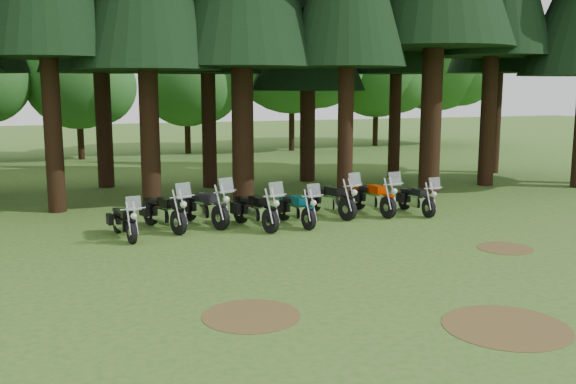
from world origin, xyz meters
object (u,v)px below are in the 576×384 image
(motorcycle_1, at_px, (164,213))
(motorcycle_4, at_px, (296,210))
(motorcycle_5, at_px, (330,200))
(motorcycle_7, at_px, (416,200))
(motorcycle_2, at_px, (204,208))
(motorcycle_0, at_px, (124,222))
(motorcycle_6, at_px, (373,198))
(motorcycle_3, at_px, (255,211))

(motorcycle_1, relative_size, motorcycle_4, 1.06)
(motorcycle_5, relative_size, motorcycle_7, 1.14)
(motorcycle_5, bearing_deg, motorcycle_1, 164.30)
(motorcycle_2, height_order, motorcycle_5, motorcycle_2)
(motorcycle_0, bearing_deg, motorcycle_6, -4.37)
(motorcycle_0, distance_m, motorcycle_7, 9.29)
(motorcycle_3, distance_m, motorcycle_7, 5.57)
(motorcycle_3, bearing_deg, motorcycle_6, -4.92)
(motorcycle_5, xyz_separation_m, motorcycle_6, (1.48, -0.10, -0.01))
(motorcycle_7, bearing_deg, motorcycle_5, 167.20)
(motorcycle_1, relative_size, motorcycle_5, 0.98)
(motorcycle_2, bearing_deg, motorcycle_6, -22.81)
(motorcycle_1, height_order, motorcycle_6, motorcycle_6)
(motorcycle_1, distance_m, motorcycle_5, 5.28)
(motorcycle_1, xyz_separation_m, motorcycle_6, (6.76, 0.09, 0.00))
(motorcycle_3, height_order, motorcycle_5, motorcycle_5)
(motorcycle_5, bearing_deg, motorcycle_2, 161.64)
(motorcycle_0, xyz_separation_m, motorcycle_1, (1.19, 0.68, 0.07))
(motorcycle_2, relative_size, motorcycle_5, 1.00)
(motorcycle_4, bearing_deg, motorcycle_5, 21.21)
(motorcycle_2, xyz_separation_m, motorcycle_6, (5.53, -0.14, -0.02))
(motorcycle_4, xyz_separation_m, motorcycle_7, (4.29, 0.31, -0.02))
(motorcycle_0, xyz_separation_m, motorcycle_3, (3.73, 0.02, 0.06))
(motorcycle_4, bearing_deg, motorcycle_2, 152.00)
(motorcycle_0, bearing_deg, motorcycle_4, -9.73)
(motorcycle_0, height_order, motorcycle_2, motorcycle_2)
(motorcycle_1, xyz_separation_m, motorcycle_7, (8.10, -0.35, -0.06))
(motorcycle_1, bearing_deg, motorcycle_6, -19.26)
(motorcycle_1, bearing_deg, motorcycle_0, -170.41)
(motorcycle_0, xyz_separation_m, motorcycle_5, (6.46, 0.87, 0.07))
(motorcycle_1, xyz_separation_m, motorcycle_5, (5.28, 0.19, 0.01))
(motorcycle_4, bearing_deg, motorcycle_1, 161.21)
(motorcycle_7, bearing_deg, motorcycle_1, 175.63)
(motorcycle_4, relative_size, motorcycle_6, 0.92)
(motorcycle_2, bearing_deg, motorcycle_5, -21.96)
(motorcycle_2, bearing_deg, motorcycle_4, -40.44)
(motorcycle_1, height_order, motorcycle_3, motorcycle_1)
(motorcycle_3, bearing_deg, motorcycle_2, 131.04)
(motorcycle_5, bearing_deg, motorcycle_3, 179.45)
(motorcycle_2, height_order, motorcycle_6, motorcycle_2)
(motorcycle_0, height_order, motorcycle_4, motorcycle_4)
(motorcycle_4, distance_m, motorcycle_7, 4.30)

